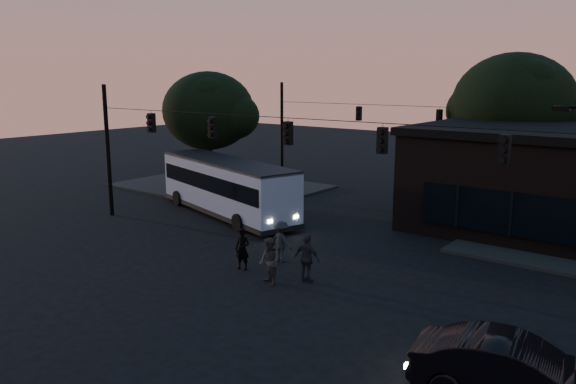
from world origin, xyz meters
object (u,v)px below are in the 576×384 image
Objects in this scene: pedestrian_b at (269,262)px; pedestrian_a at (242,249)px; pedestrian_c at (307,258)px; pedestrian_d at (282,241)px; car at (515,372)px; building at (574,182)px; bus at (226,185)px.

pedestrian_a is at bearing -171.62° from pedestrian_b.
pedestrian_c is 1.07× the size of pedestrian_d.
pedestrian_a reaches higher than car.
pedestrian_d is (-2.36, 1.37, -0.06)m from pedestrian_c.
pedestrian_b is 0.96× the size of pedestrian_c.
building is 17.73m from car.
bus is (-16.70, -7.85, -0.90)m from building.
building is at bearing 89.84° from pedestrian_b.
building is 15.45m from pedestrian_c.
bus is at bearing 52.95° from car.
pedestrian_b is (9.10, -7.13, -0.88)m from bus.
pedestrian_b reaches higher than pedestrian_a.
pedestrian_b is at bearing 65.63° from car.
pedestrian_b is at bearing 47.62° from pedestrian_c.
pedestrian_c is at bearing -115.47° from building.
pedestrian_d is at bearing 145.38° from pedestrian_b.
building is 1.32× the size of bus.
building is 16.88m from pedestrian_b.
pedestrian_d is (-11.25, 5.00, 0.08)m from car.
building reaches higher than car.
pedestrian_c reaches higher than pedestrian_b.
pedestrian_a is (-11.89, 3.17, 0.06)m from car.
pedestrian_a is (7.11, -6.47, -0.92)m from bus.
building is at bearing -116.22° from pedestrian_c.
bus reaches higher than pedestrian_d.
bus is 9.65m from pedestrian_a.
pedestrian_c is at bearing 156.72° from pedestrian_d.
car is at bearing -29.46° from pedestrian_a.
bus is 21.32m from car.
pedestrian_d is at bearing -31.00° from pedestrian_c.
pedestrian_a is 2.10m from pedestrian_b.
pedestrian_d reaches higher than car.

